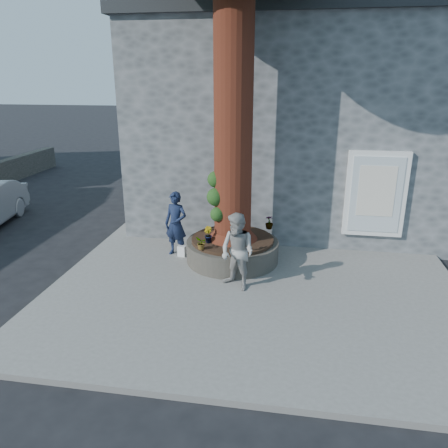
# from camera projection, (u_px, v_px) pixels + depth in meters

# --- Properties ---
(ground) EXTENTS (120.00, 120.00, 0.00)m
(ground) POSITION_uv_depth(u_px,v_px,m) (182.00, 300.00, 9.36)
(ground) COLOR black
(ground) RESTS_ON ground
(pavement) EXTENTS (9.00, 8.00, 0.12)m
(pavement) POSITION_uv_depth(u_px,v_px,m) (256.00, 282.00, 10.04)
(pavement) COLOR slate
(pavement) RESTS_ON ground
(yellow_line) EXTENTS (0.10, 30.00, 0.01)m
(yellow_line) POSITION_uv_depth(u_px,v_px,m) (72.00, 270.00, 10.77)
(yellow_line) COLOR yellow
(yellow_line) RESTS_ON ground
(stone_shop) EXTENTS (10.30, 8.30, 6.30)m
(stone_shop) POSITION_uv_depth(u_px,v_px,m) (306.00, 119.00, 14.67)
(stone_shop) COLOR #4F5254
(stone_shop) RESTS_ON ground
(planter) EXTENTS (2.30, 2.30, 0.60)m
(planter) POSITION_uv_depth(u_px,v_px,m) (232.00, 249.00, 10.97)
(planter) COLOR black
(planter) RESTS_ON pavement
(man) EXTENTS (0.69, 0.54, 1.67)m
(man) POSITION_uv_depth(u_px,v_px,m) (176.00, 224.00, 11.17)
(man) COLOR #151E3A
(man) RESTS_ON pavement
(woman) EXTENTS (1.04, 0.99, 1.70)m
(woman) POSITION_uv_depth(u_px,v_px,m) (237.00, 252.00, 9.37)
(woman) COLOR #999792
(woman) RESTS_ON pavement
(shopping_bag) EXTENTS (0.22, 0.15, 0.28)m
(shopping_bag) POSITION_uv_depth(u_px,v_px,m) (182.00, 251.00, 11.27)
(shopping_bag) COLOR white
(shopping_bag) RESTS_ON pavement
(plant_a) EXTENTS (0.23, 0.17, 0.40)m
(plant_a) POSITION_uv_depth(u_px,v_px,m) (242.00, 244.00, 9.96)
(plant_a) COLOR gray
(plant_a) RESTS_ON planter
(plant_b) EXTENTS (0.30, 0.31, 0.40)m
(plant_b) POSITION_uv_depth(u_px,v_px,m) (208.00, 235.00, 10.53)
(plant_b) COLOR gray
(plant_b) RESTS_ON planter
(plant_c) EXTENTS (0.25, 0.25, 0.36)m
(plant_c) POSITION_uv_depth(u_px,v_px,m) (269.00, 222.00, 11.47)
(plant_c) COLOR gray
(plant_c) RESTS_ON planter
(plant_d) EXTENTS (0.32, 0.33, 0.30)m
(plant_d) POSITION_uv_depth(u_px,v_px,m) (201.00, 243.00, 10.13)
(plant_d) COLOR gray
(plant_d) RESTS_ON planter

